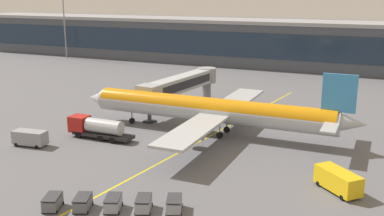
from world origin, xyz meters
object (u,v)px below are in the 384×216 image
(crew_van, at_px, (31,137))
(lavatory_truck, at_px, (337,179))
(fuel_tanker, at_px, (97,127))
(baggage_cart_2, at_px, (113,203))
(main_airliner, at_px, (211,110))
(baggage_cart_3, at_px, (144,204))
(baggage_cart_1, at_px, (83,202))
(baggage_cart_4, at_px, (174,204))
(baggage_cart_0, at_px, (53,202))

(crew_van, relative_size, lavatory_truck, 0.90)
(fuel_tanker, bearing_deg, baggage_cart_2, -50.26)
(main_airliner, height_order, lavatory_truck, main_airliner)
(main_airliner, height_order, baggage_cart_2, main_airliner)
(fuel_tanker, bearing_deg, baggage_cart_3, -43.51)
(fuel_tanker, distance_m, baggage_cart_3, 25.99)
(main_airliner, bearing_deg, lavatory_truck, -33.59)
(crew_van, distance_m, baggage_cart_2, 25.69)
(main_airliner, distance_m, baggage_cart_3, 27.74)
(crew_van, relative_size, baggage_cart_1, 1.73)
(baggage_cart_3, relative_size, baggage_cart_4, 1.00)
(baggage_cart_3, bearing_deg, main_airliner, 97.28)
(baggage_cart_2, relative_size, baggage_cart_3, 1.00)
(crew_van, height_order, baggage_cart_0, crew_van)
(lavatory_truck, relative_size, baggage_cart_0, 1.92)
(crew_van, xyz_separation_m, baggage_cart_1, (19.69, -13.30, -0.53))
(main_airliner, xyz_separation_m, baggage_cart_2, (0.53, -28.54, -3.22))
(main_airliner, height_order, baggage_cart_4, main_airliner)
(baggage_cart_1, height_order, baggage_cart_3, same)
(baggage_cart_0, relative_size, baggage_cart_3, 1.00)
(main_airliner, xyz_separation_m, fuel_tanker, (-15.35, -9.45, -2.26))
(lavatory_truck, bearing_deg, baggage_cart_3, -143.22)
(baggage_cart_1, bearing_deg, fuel_tanker, 122.46)
(main_airliner, bearing_deg, baggage_cart_2, -88.94)
(crew_van, height_order, lavatory_truck, lavatory_truck)
(fuel_tanker, distance_m, crew_van, 9.76)
(crew_van, relative_size, baggage_cart_4, 1.73)
(baggage_cart_1, xyz_separation_m, baggage_cart_2, (2.96, 1.21, 0.00))
(lavatory_truck, height_order, baggage_cart_2, lavatory_truck)
(fuel_tanker, bearing_deg, lavatory_truck, -7.23)
(main_airliner, distance_m, crew_van, 27.70)
(baggage_cart_2, bearing_deg, baggage_cart_4, 22.28)
(baggage_cart_1, distance_m, baggage_cart_3, 6.40)
(main_airliner, height_order, baggage_cart_0, main_airliner)
(lavatory_truck, bearing_deg, fuel_tanker, 172.77)
(lavatory_truck, xyz_separation_m, baggage_cart_4, (-14.76, -12.03, -0.64))
(baggage_cart_0, bearing_deg, main_airliner, 80.12)
(lavatory_truck, xyz_separation_m, baggage_cart_2, (-20.68, -14.46, -0.64))
(main_airliner, distance_m, fuel_tanker, 18.17)
(baggage_cart_0, xyz_separation_m, baggage_cart_4, (11.84, 4.85, 0.00))
(baggage_cart_0, height_order, baggage_cart_3, same)
(main_airliner, relative_size, baggage_cart_1, 15.42)
(lavatory_truck, bearing_deg, baggage_cart_4, -140.81)
(fuel_tanker, distance_m, baggage_cart_4, 27.46)
(crew_van, xyz_separation_m, baggage_cart_3, (25.62, -10.88, -0.53))
(fuel_tanker, height_order, baggage_cart_1, fuel_tanker)
(lavatory_truck, bearing_deg, baggage_cart_2, -145.04)
(crew_van, xyz_separation_m, lavatory_truck, (43.34, 2.37, 0.11))
(baggage_cart_3, distance_m, baggage_cart_4, 3.20)
(baggage_cart_2, distance_m, baggage_cart_3, 3.20)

